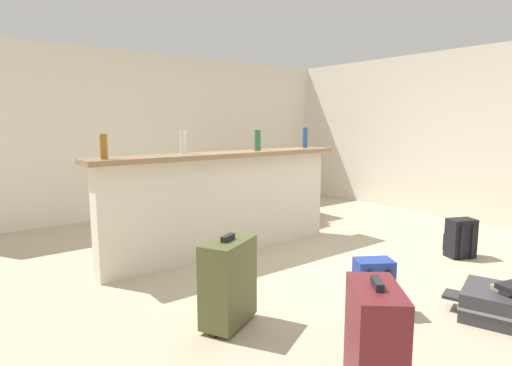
{
  "coord_description": "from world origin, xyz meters",
  "views": [
    {
      "loc": [
        -3.14,
        -3.27,
        1.46
      ],
      "look_at": [
        -0.02,
        0.77,
        0.71
      ],
      "focal_mm": 29.54,
      "sensor_mm": 36.0,
      "label": 1
    }
  ],
  "objects": [
    {
      "name": "bottle_green",
      "position": [
        -0.19,
        0.53,
        1.24
      ],
      "size": [
        0.07,
        0.07,
        0.23
      ],
      "primitive_type": "cylinder",
      "color": "#2D6B38",
      "rests_on": "bar_countertop"
    },
    {
      "name": "partition_half_wall",
      "position": [
        -0.65,
        0.53,
        0.54
      ],
      "size": [
        2.8,
        0.2,
        1.07
      ],
      "primitive_type": "cube",
      "color": "silver",
      "rests_on": "ground_plane"
    },
    {
      "name": "backpack_blue",
      "position": [
        -0.56,
        -1.39,
        0.2
      ],
      "size": [
        0.33,
        0.33,
        0.42
      ],
      "color": "#233D93",
      "rests_on": "ground_plane"
    },
    {
      "name": "dining_chair_far_side",
      "position": [
        0.96,
        2.12,
        0.52
      ],
      "size": [
        0.48,
        0.48,
        0.93
      ],
      "color": "#9E754C",
      "rests_on": "ground_plane"
    },
    {
      "name": "dining_chair_near_partition",
      "position": [
        0.86,
        1.14,
        0.52
      ],
      "size": [
        0.44,
        0.44,
        0.93
      ],
      "color": "#9E754C",
      "rests_on": "ground_plane"
    },
    {
      "name": "bottle_blue",
      "position": [
        0.61,
        0.58,
        1.25
      ],
      "size": [
        0.06,
        0.06,
        0.25
      ],
      "primitive_type": "cylinder",
      "color": "#284C89",
      "rests_on": "bar_countertop"
    },
    {
      "name": "ground_plane",
      "position": [
        0.0,
        0.0,
        -0.03
      ],
      "size": [
        13.0,
        13.0,
        0.05
      ],
      "primitive_type": "cube",
      "color": "#BCAD8E"
    },
    {
      "name": "dining_table",
      "position": [
        0.93,
        1.63,
        0.65
      ],
      "size": [
        1.1,
        0.8,
        0.74
      ],
      "color": "#332319",
      "rests_on": "ground_plane"
    },
    {
      "name": "bottle_white",
      "position": [
        -1.09,
        0.62,
        1.25
      ],
      "size": [
        0.07,
        0.07,
        0.24
      ],
      "primitive_type": "cylinder",
      "color": "silver",
      "rests_on": "bar_countertop"
    },
    {
      "name": "wall_back",
      "position": [
        0.0,
        3.05,
        1.25
      ],
      "size": [
        6.6,
        0.1,
        2.5
      ],
      "primitive_type": "cube",
      "color": "silver",
      "rests_on": "ground_plane"
    },
    {
      "name": "suitcase_upright_olive",
      "position": [
        -1.55,
        -0.89,
        0.33
      ],
      "size": [
        0.5,
        0.41,
        0.67
      ],
      "color": "#51562D",
      "rests_on": "ground_plane"
    },
    {
      "name": "suitcase_upright_maroon",
      "position": [
        -1.43,
        -2.05,
        0.33
      ],
      "size": [
        0.47,
        0.49,
        0.67
      ],
      "color": "maroon",
      "rests_on": "ground_plane"
    },
    {
      "name": "bar_countertop",
      "position": [
        -0.65,
        0.53,
        1.1
      ],
      "size": [
        2.96,
        0.4,
        0.05
      ],
      "primitive_type": "cube",
      "color": "#93704C",
      "rests_on": "partition_half_wall"
    },
    {
      "name": "bottle_amber",
      "position": [
        -1.94,
        0.48,
        1.24
      ],
      "size": [
        0.06,
        0.06,
        0.22
      ],
      "primitive_type": "cylinder",
      "color": "#9E661E",
      "rests_on": "bar_countertop"
    },
    {
      "name": "wall_right",
      "position": [
        3.05,
        0.3,
        1.25
      ],
      "size": [
        0.1,
        6.0,
        2.5
      ],
      "primitive_type": "cube",
      "color": "silver",
      "rests_on": "ground_plane"
    },
    {
      "name": "backpack_black",
      "position": [
        1.3,
        -1.13,
        0.2
      ],
      "size": [
        0.33,
        0.31,
        0.42
      ],
      "color": "black",
      "rests_on": "ground_plane"
    }
  ]
}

